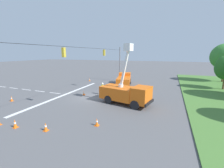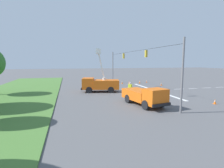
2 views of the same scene
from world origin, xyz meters
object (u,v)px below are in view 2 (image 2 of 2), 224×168
Objects in this scene: traffic_cone_foreground_right at (141,90)px; traffic_cone_near_bucket at (161,84)px; traffic_cone_mid_left at (122,82)px; traffic_cone_far_right at (140,82)px; traffic_cone_foreground_left at (98,85)px; utility_truck_bucket_lift at (100,83)px; utility_truck_support_near at (145,96)px; traffic_cone_far_left at (147,81)px; traffic_cone_lane_edge_a at (215,101)px; traffic_cone_lane_edge_b at (111,83)px; road_worker at (130,87)px; traffic_cone_mid_right at (129,82)px.

traffic_cone_near_bucket reaches higher than traffic_cone_foreground_right.
traffic_cone_far_right reaches higher than traffic_cone_mid_left.
traffic_cone_far_right reaches higher than traffic_cone_foreground_left.
utility_truck_bucket_lift is 10.60× the size of traffic_cone_near_bucket.
traffic_cone_far_right is at bearing -21.73° from utility_truck_support_near.
traffic_cone_far_left is at bearing -66.62° from traffic_cone_far_right.
traffic_cone_far_right is at bearing 31.92° from traffic_cone_near_bucket.
traffic_cone_lane_edge_a is at bearing -154.47° from traffic_cone_foreground_right.
traffic_cone_lane_edge_a is at bearing -159.37° from traffic_cone_lane_edge_b.
traffic_cone_lane_edge_a is 0.84× the size of traffic_cone_far_right.
traffic_cone_far_left is at bearing 6.53° from traffic_cone_near_bucket.
utility_truck_support_near is 3.62× the size of road_worker.
traffic_cone_foreground_right is at bearing 150.68° from traffic_cone_far_left.
utility_truck_support_near reaches higher than traffic_cone_lane_edge_b.
traffic_cone_foreground_right is at bearing 129.46° from traffic_cone_near_bucket.
traffic_cone_far_left is (21.45, -1.52, -0.03)m from traffic_cone_lane_edge_a.
traffic_cone_mid_left is (10.43, 0.01, 0.08)m from traffic_cone_foreground_right.
traffic_cone_lane_edge_a reaches higher than traffic_cone_foreground_right.
traffic_cone_mid_right is 1.20× the size of traffic_cone_far_left.
traffic_cone_mid_left reaches higher than traffic_cone_mid_right.
utility_truck_bucket_lift is 12.52m from traffic_cone_mid_right.
utility_truck_support_near is at bearing -161.97° from utility_truck_bucket_lift.
traffic_cone_far_right reaches higher than traffic_cone_foreground_right.
traffic_cone_lane_edge_b is at bearing -25.47° from utility_truck_bucket_lift.
road_worker is at bearing 160.49° from traffic_cone_mid_right.
traffic_cone_far_right is (4.60, 2.87, 0.05)m from traffic_cone_near_bucket.
road_worker is at bearing -121.80° from utility_truck_bucket_lift.
utility_truck_support_near is 10.15× the size of traffic_cone_lane_edge_a.
traffic_cone_foreground_left is at bearing 21.92° from road_worker.
traffic_cone_mid_left reaches higher than traffic_cone_far_left.
traffic_cone_mid_right reaches higher than traffic_cone_foreground_left.
traffic_cone_foreground_left is 1.00× the size of traffic_cone_lane_edge_b.
traffic_cone_foreground_left is 1.09× the size of traffic_cone_lane_edge_a.
utility_truck_support_near is 8.45m from traffic_cone_lane_edge_a.
traffic_cone_foreground_right is 9.06m from traffic_cone_near_bucket.
traffic_cone_lane_edge_a is at bearing -100.19° from utility_truck_support_near.
traffic_cone_mid_right reaches higher than traffic_cone_lane_edge_a.
traffic_cone_mid_right reaches higher than traffic_cone_near_bucket.
traffic_cone_mid_right is at bearing 83.81° from traffic_cone_far_right.
traffic_cone_lane_edge_a is 21.40m from traffic_cone_lane_edge_b.
traffic_cone_far_right is (0.45, -6.83, 0.04)m from traffic_cone_lane_edge_b.
traffic_cone_mid_right is 0.93× the size of traffic_cone_far_right.
road_worker is 2.68× the size of traffic_cone_near_bucket.
road_worker is 9.63m from traffic_cone_foreground_left.
traffic_cone_mid_left is 1.10× the size of traffic_cone_near_bucket.
traffic_cone_near_bucket is (-4.67, -7.01, -0.04)m from traffic_cone_mid_left.
road_worker is 2.44× the size of traffic_cone_mid_left.
utility_truck_bucket_lift reaches higher than traffic_cone_foreground_right.
traffic_cone_foreground_left is at bearing 38.05° from traffic_cone_foreground_right.
traffic_cone_near_bucket is 5.60m from traffic_cone_far_left.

